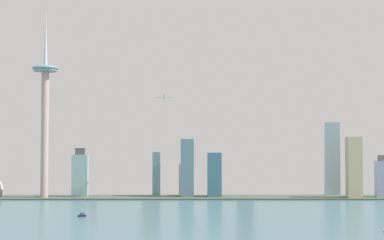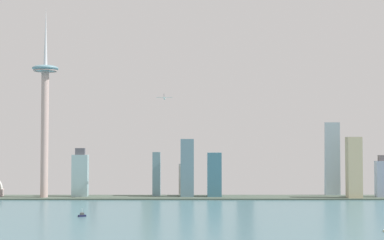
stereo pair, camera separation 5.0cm
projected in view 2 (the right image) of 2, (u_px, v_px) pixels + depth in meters
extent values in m
cube|color=#455346|center=(196.00, 197.00, 963.97)|extent=(813.64, 73.07, 2.25)
cylinder|color=#C0A199|center=(46.00, 133.00, 957.29)|extent=(12.33, 12.33, 213.02)
ellipsoid|color=#678F9D|center=(47.00, 68.00, 961.72)|extent=(42.97, 42.97, 11.16)
torus|color=#C0A199|center=(47.00, 71.00, 961.56)|extent=(38.76, 38.76, 2.23)
cone|color=silver|center=(47.00, 36.00, 963.95)|extent=(6.17, 6.17, 96.18)
cube|color=#A0B4D0|center=(149.00, 168.00, 1052.10)|extent=(17.76, 23.63, 91.68)
cube|color=#58595D|center=(149.00, 140.00, 1054.19)|extent=(10.65, 14.18, 8.83)
cube|color=#9CB1BB|center=(333.00, 159.00, 999.42)|extent=(25.53, 12.26, 125.78)
cube|color=#635A5D|center=(384.00, 158.00, 958.71)|extent=(14.93, 8.93, 9.66)
cube|color=teal|center=(216.00, 175.00, 970.68)|extent=(23.20, 26.00, 74.73)
cube|color=tan|center=(95.00, 179.00, 1061.19)|extent=(15.22, 12.01, 51.86)
cube|color=#4E625E|center=(95.00, 161.00, 1062.49)|extent=(9.13, 7.21, 10.91)
cube|color=#C3B58D|center=(355.00, 168.00, 945.64)|extent=(22.93, 19.86, 100.41)
cube|color=slate|center=(246.00, 145.00, 1041.78)|extent=(27.24, 25.86, 173.19)
cube|color=#634C5C|center=(246.00, 95.00, 1045.51)|extent=(16.34, 15.52, 6.27)
cube|color=slate|center=(189.00, 168.00, 964.65)|extent=(21.78, 12.83, 97.21)
cube|color=tan|center=(150.00, 144.00, 1018.45)|extent=(24.07, 14.57, 177.18)
cylinder|color=#4C4C51|center=(151.00, 89.00, 1022.46)|extent=(1.60, 1.60, 15.64)
cube|color=beige|center=(185.00, 180.00, 1001.08)|extent=(17.98, 14.27, 55.39)
cube|color=#4F6068|center=(185.00, 160.00, 1002.46)|extent=(10.79, 8.56, 10.84)
cube|color=#99BCC0|center=(81.00, 176.00, 970.01)|extent=(26.35, 13.38, 71.03)
cube|color=#56545C|center=(82.00, 151.00, 971.72)|extent=(15.81, 8.03, 11.13)
cube|color=slate|center=(158.00, 175.00, 979.42)|extent=(12.79, 14.96, 75.50)
cube|color=#151836|center=(83.00, 216.00, 715.74)|extent=(10.19, 8.16, 2.22)
cube|color=#393A38|center=(83.00, 214.00, 715.84)|extent=(4.99, 4.44, 2.75)
cylinder|color=silver|center=(83.00, 210.00, 716.01)|extent=(0.24, 0.24, 5.54)
cylinder|color=silver|center=(166.00, 98.00, 949.67)|extent=(3.06, 25.52, 3.02)
sphere|color=silver|center=(166.00, 99.00, 962.41)|extent=(3.02, 3.02, 3.02)
cube|color=silver|center=(166.00, 97.00, 949.72)|extent=(25.40, 3.12, 0.50)
cube|color=silver|center=(165.00, 97.00, 938.98)|extent=(8.89, 2.17, 0.40)
cube|color=#2D333D|center=(165.00, 95.00, 939.13)|extent=(0.50, 2.16, 5.00)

